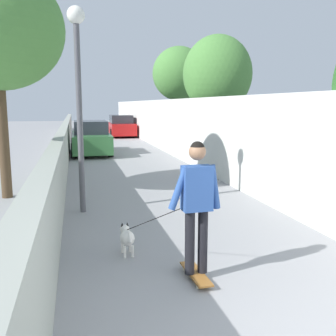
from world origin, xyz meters
TOP-DOWN VIEW (x-y plane):
  - ground_plane at (14.00, 0.00)m, footprint 80.00×80.00m
  - wall_left at (12.00, 2.43)m, footprint 48.00×0.30m
  - fence_right at (12.00, -2.43)m, footprint 48.00×0.30m
  - tree_right_far at (13.00, -3.89)m, footprint 2.88×2.88m
  - tree_right_distant at (19.00, -3.86)m, footprint 3.00×3.00m
  - lamp_post at (5.72, 1.88)m, footprint 0.36×0.36m
  - skateboard at (2.05, 0.49)m, footprint 0.81×0.23m
  - person_skateboarder at (2.05, 0.49)m, footprint 0.23×0.71m
  - dog at (3.12, 1.26)m, footprint 1.35×0.90m
  - car_near at (15.84, 1.28)m, footprint 4.32×1.80m
  - car_far at (25.52, -1.28)m, footprint 4.23×1.80m

SIDE VIEW (x-z plane):
  - ground_plane at x=14.00m, z-range 0.00..0.00m
  - skateboard at x=2.05m, z-range 0.03..0.11m
  - dog at x=3.12m, z-range -0.25..0.80m
  - wall_left at x=12.00m, z-range 0.00..1.39m
  - car_far at x=25.52m, z-range -0.05..1.49m
  - car_near at x=15.84m, z-range -0.05..1.49m
  - person_skateboarder at x=2.05m, z-range 0.24..1.99m
  - fence_right at x=12.00m, z-range 0.00..2.53m
  - lamp_post at x=5.72m, z-range 0.79..5.02m
  - tree_right_far at x=13.00m, z-range 0.95..6.10m
  - tree_right_distant at x=19.00m, z-range 1.23..6.75m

